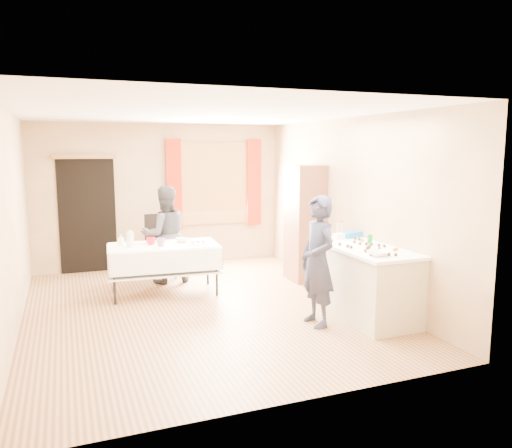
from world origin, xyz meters
name	(u,v)px	position (x,y,z in m)	size (l,w,h in m)	color
floor	(202,309)	(0.00, 0.00, -0.01)	(4.50, 5.50, 0.02)	#9E7047
ceiling	(198,112)	(0.00, 0.00, 2.61)	(4.50, 5.50, 0.02)	white
wall_back	(161,196)	(0.00, 2.76, 1.30)	(4.50, 0.02, 2.60)	tan
wall_front	(288,254)	(0.00, -2.76, 1.30)	(4.50, 0.02, 2.60)	tan
wall_left	(10,223)	(-2.26, 0.00, 1.30)	(0.02, 5.50, 2.60)	tan
wall_right	(348,207)	(2.26, 0.00, 1.30)	(0.02, 5.50, 2.60)	tan
window_frame	(214,184)	(1.00, 2.72, 1.50)	(1.32, 0.06, 1.52)	olive
window_pane	(215,184)	(1.00, 2.71, 1.50)	(1.20, 0.02, 1.40)	white
curtain_left	(174,185)	(0.22, 2.67, 1.50)	(0.28, 0.06, 1.65)	#9F210B
curtain_right	(254,183)	(1.78, 2.67, 1.50)	(0.28, 0.06, 1.65)	#9F210B
doorway	(87,215)	(-1.30, 2.73, 1.00)	(0.95, 0.04, 2.00)	black
door_lintel	(85,156)	(-1.30, 2.70, 2.02)	(1.05, 0.06, 0.08)	olive
cabinet	(305,223)	(1.99, 0.89, 0.94)	(0.50, 0.60, 1.89)	brown
counter	(364,281)	(1.89, -1.01, 0.45)	(0.78, 1.65, 0.91)	beige
party_table	(164,265)	(-0.33, 0.89, 0.45)	(1.66, 0.93, 0.75)	black
chair	(161,259)	(-0.19, 1.89, 0.32)	(0.47, 0.47, 1.06)	black
girl	(318,261)	(1.17, -1.11, 0.80)	(0.42, 0.61, 1.60)	#1F223B
woman	(165,235)	(-0.18, 1.55, 0.78)	(0.77, 0.61, 1.56)	black
soda_can	(370,239)	(2.06, -0.88, 0.97)	(0.07, 0.07, 0.12)	#137D2C
mixing_bowl	(378,253)	(1.71, -1.56, 0.94)	(0.27, 0.27, 0.06)	white
foam_block	(339,236)	(1.85, -0.43, 0.95)	(0.15, 0.10, 0.08)	white
blue_basket	(350,234)	(2.07, -0.36, 0.95)	(0.30, 0.20, 0.08)	blue
pitcher	(130,240)	(-0.81, 0.84, 0.86)	(0.11, 0.11, 0.22)	silver
cup_red	(151,241)	(-0.50, 0.95, 0.80)	(0.18, 0.18, 0.11)	red
cup_rainbow	(161,242)	(-0.39, 0.75, 0.81)	(0.14, 0.14, 0.12)	red
small_bowl	(182,240)	(-0.03, 0.98, 0.78)	(0.20, 0.20, 0.06)	white
pastry_tray	(198,244)	(0.15, 0.71, 0.76)	(0.28, 0.20, 0.02)	white
bottle	(121,240)	(-0.92, 1.09, 0.83)	(0.09, 0.09, 0.16)	white
cake_balls	(369,246)	(1.88, -1.12, 0.93)	(0.53, 1.13, 0.04)	#3F2314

